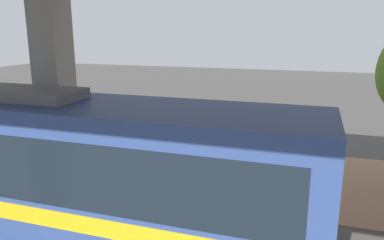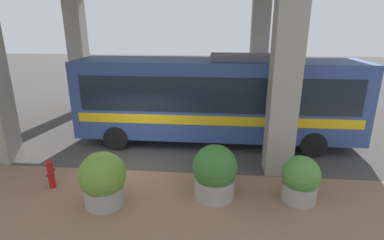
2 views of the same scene
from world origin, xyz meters
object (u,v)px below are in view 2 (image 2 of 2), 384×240
(bus, at_px, (217,96))
(planter_middle, at_px, (300,180))
(fire_hydrant, at_px, (51,174))
(planter_front, at_px, (103,180))
(planter_back, at_px, (215,173))

(bus, distance_m, planter_middle, 5.17)
(fire_hydrant, xyz_separation_m, planter_front, (-0.72, -1.99, 0.29))
(bus, relative_size, planter_back, 7.01)
(fire_hydrant, distance_m, planter_back, 5.12)
(planter_middle, bearing_deg, bus, 29.70)
(planter_middle, bearing_deg, fire_hydrant, 89.79)
(planter_front, xyz_separation_m, planter_middle, (0.70, -5.57, -0.10))
(planter_middle, relative_size, planter_back, 0.85)
(bus, relative_size, fire_hydrant, 11.89)
(planter_front, distance_m, planter_back, 3.19)
(fire_hydrant, bearing_deg, planter_back, -90.56)
(planter_front, height_order, planter_middle, planter_front)
(bus, relative_size, planter_front, 7.25)
(fire_hydrant, height_order, planter_back, planter_back)
(bus, height_order, planter_middle, bus)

